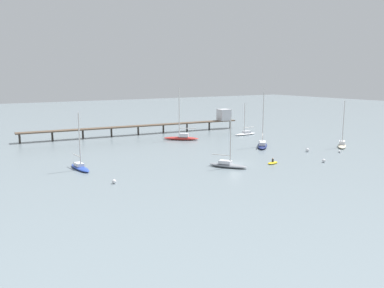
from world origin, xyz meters
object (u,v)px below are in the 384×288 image
object	(u,v)px
sailboat_cream	(342,144)
sailboat_blue	(80,166)
sailboat_navy	(262,144)
dinghy_yellow	(273,163)
mooring_buoy_mid	(114,182)
mooring_buoy_outer	(324,161)
sailboat_gray	(228,164)
mooring_buoy_near	(339,151)
pier	(177,121)
sailboat_white	(245,133)
sailboat_red	(181,137)
mooring_buoy_inner	(307,150)

from	to	relation	value
sailboat_cream	sailboat_blue	distance (m)	59.58
sailboat_blue	sailboat_navy	bearing A→B (deg)	-0.58
dinghy_yellow	sailboat_navy	bearing A→B (deg)	54.30
mooring_buoy_mid	sailboat_cream	bearing A→B (deg)	2.03
sailboat_blue	mooring_buoy_outer	xyz separation A→B (m)	(41.56, -19.40, -0.28)
dinghy_yellow	sailboat_blue	bearing A→B (deg)	155.08
sailboat_cream	sailboat_navy	distance (m)	18.68
sailboat_gray	mooring_buoy_near	size ratio (longest dim) A/B	16.67
pier	sailboat_white	distance (m)	20.66
sailboat_gray	sailboat_red	world-z (taller)	sailboat_red
sailboat_blue	mooring_buoy_inner	xyz separation A→B (m)	(47.22, -10.24, -0.23)
sailboat_blue	mooring_buoy_mid	distance (m)	12.54
pier	mooring_buoy_inner	world-z (taller)	pier
sailboat_gray	sailboat_navy	world-z (taller)	sailboat_navy
sailboat_blue	sailboat_navy	distance (m)	42.87
sailboat_gray	sailboat_cream	bearing A→B (deg)	3.99
sailboat_gray	dinghy_yellow	bearing A→B (deg)	-13.50
sailboat_white	dinghy_yellow	world-z (taller)	sailboat_white
sailboat_red	mooring_buoy_near	bearing A→B (deg)	-58.42
mooring_buoy_mid	pier	bearing A→B (deg)	50.36
sailboat_navy	sailboat_white	size ratio (longest dim) A/B	1.55
sailboat_blue	sailboat_navy	size ratio (longest dim) A/B	0.73
sailboat_cream	sailboat_blue	world-z (taller)	sailboat_cream
mooring_buoy_outer	sailboat_gray	bearing A→B (deg)	160.28
sailboat_cream	mooring_buoy_mid	distance (m)	57.08
sailboat_cream	sailboat_white	distance (m)	27.88
sailboat_blue	sailboat_white	distance (m)	54.57
pier	mooring_buoy_near	distance (m)	48.83
mooring_buoy_outer	mooring_buoy_near	distance (m)	11.86
sailboat_blue	mooring_buoy_near	xyz separation A→B (m)	(52.40, -14.59, -0.35)
sailboat_gray	mooring_buoy_inner	bearing A→B (deg)	6.28
mooring_buoy_near	sailboat_cream	bearing A→B (deg)	33.77
sailboat_gray	mooring_buoy_near	bearing A→B (deg)	-3.40
pier	sailboat_gray	xyz separation A→B (m)	(-15.22, -45.00, -2.62)
sailboat_gray	mooring_buoy_inner	size ratio (longest dim) A/B	11.53
sailboat_blue	mooring_buoy_near	size ratio (longest dim) A/B	18.77
pier	sailboat_red	world-z (taller)	sailboat_red
dinghy_yellow	pier	bearing A→B (deg)	82.55
sailboat_navy	sailboat_blue	bearing A→B (deg)	179.42
mooring_buoy_near	mooring_buoy_mid	size ratio (longest dim) A/B	0.80
sailboat_blue	sailboat_red	world-z (taller)	sailboat_red
sailboat_navy	mooring_buoy_outer	distance (m)	19.01
sailboat_navy	dinghy_yellow	world-z (taller)	sailboat_navy
sailboat_gray	mooring_buoy_outer	world-z (taller)	sailboat_gray
mooring_buoy_mid	mooring_buoy_inner	bearing A→B (deg)	2.75
mooring_buoy_near	sailboat_white	bearing A→B (deg)	90.78
sailboat_gray	pier	bearing A→B (deg)	71.32
sailboat_navy	mooring_buoy_outer	world-z (taller)	sailboat_navy
dinghy_yellow	mooring_buoy_outer	size ratio (longest dim) A/B	4.14
sailboat_blue	sailboat_white	bearing A→B (deg)	17.77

